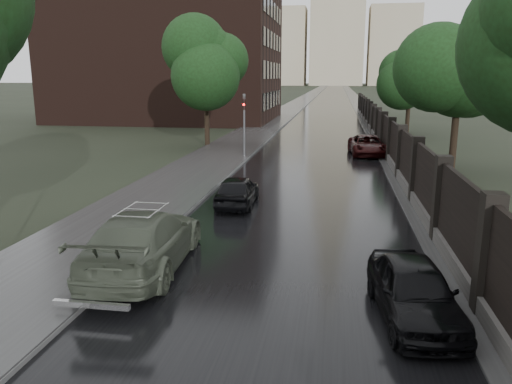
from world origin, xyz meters
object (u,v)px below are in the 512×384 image
(tree_right_c, at_px, (410,78))
(volga_sedan, at_px, (143,240))
(tree_right_b, at_px, (459,78))
(car_right_far, at_px, (367,145))
(traffic_light, at_px, (244,120))
(car_right_near, at_px, (414,290))
(hatchback_left, at_px, (237,191))
(tree_left_far, at_px, (206,73))

(tree_right_c, relative_size, volga_sedan, 1.29)
(tree_right_b, relative_size, car_right_far, 1.50)
(tree_right_c, bearing_deg, tree_right_b, -90.00)
(traffic_light, bearing_deg, tree_right_b, -14.24)
(traffic_light, bearing_deg, car_right_far, 18.25)
(tree_right_c, distance_m, car_right_near, 35.98)
(tree_right_c, bearing_deg, car_right_far, -108.21)
(tree_right_b, relative_size, traffic_light, 1.75)
(tree_right_b, xyz_separation_m, tree_right_c, (0.00, 18.00, 0.00))
(traffic_light, distance_m, volga_sedan, 18.71)
(tree_right_c, xyz_separation_m, volga_sedan, (-11.10, -33.63, -4.16))
(car_right_far, bearing_deg, hatchback_left, -117.15)
(hatchback_left, bearing_deg, traffic_light, -82.79)
(car_right_far, bearing_deg, car_right_near, -95.59)
(tree_left_far, bearing_deg, car_right_far, -12.21)
(car_right_near, xyz_separation_m, car_right_far, (0.32, 22.98, 0.01))
(volga_sedan, bearing_deg, tree_right_c, -111.91)
(volga_sedan, bearing_deg, tree_right_b, -129.03)
(tree_right_b, height_order, car_right_near, tree_right_b)
(traffic_light, xyz_separation_m, volga_sedan, (0.70, -18.62, -1.61))
(hatchback_left, bearing_deg, car_right_near, 120.36)
(hatchback_left, distance_m, car_right_near, 10.37)
(volga_sedan, bearing_deg, car_right_far, -111.95)
(hatchback_left, bearing_deg, car_right_far, -114.19)
(volga_sedan, bearing_deg, hatchback_left, -103.08)
(volga_sedan, height_order, car_right_near, volga_sedan)
(tree_left_far, bearing_deg, volga_sedan, -79.45)
(tree_right_b, distance_m, tree_right_c, 18.00)
(tree_right_c, bearing_deg, tree_left_far, -147.17)
(tree_right_b, bearing_deg, tree_right_c, 90.00)
(tree_left_far, xyz_separation_m, car_right_far, (11.40, -2.47, -4.59))
(tree_right_c, relative_size, car_right_near, 1.87)
(tree_right_b, distance_m, car_right_far, 8.12)
(hatchback_left, relative_size, car_right_far, 0.77)
(traffic_light, bearing_deg, car_right_near, -70.15)
(tree_left_far, distance_m, traffic_light, 6.84)
(tree_right_c, distance_m, hatchback_left, 28.79)
(tree_left_far, xyz_separation_m, volga_sedan, (4.40, -23.63, -4.45))
(car_right_far, bearing_deg, volga_sedan, -113.09)
(tree_right_b, relative_size, car_right_near, 1.87)
(tree_left_far, distance_m, hatchback_left, 18.17)
(tree_right_b, bearing_deg, car_right_far, 126.54)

